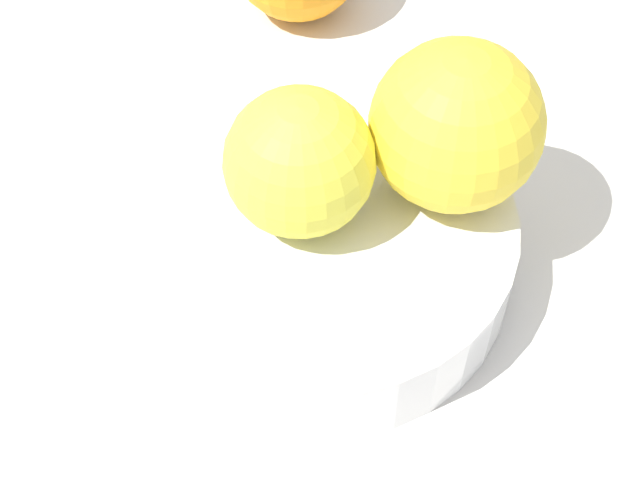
% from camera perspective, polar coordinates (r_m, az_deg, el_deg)
% --- Properties ---
extents(ground_plane, '(1.10, 1.10, 0.02)m').
position_cam_1_polar(ground_plane, '(0.49, 0.00, -2.47)').
color(ground_plane, silver).
extents(fruit_bowl, '(0.19, 0.19, 0.04)m').
position_cam_1_polar(fruit_bowl, '(0.47, 0.00, -0.39)').
color(fruit_bowl, white).
rests_on(fruit_bowl, ground_plane).
extents(orange_in_bowl_0, '(0.08, 0.08, 0.08)m').
position_cam_1_polar(orange_in_bowl_0, '(0.44, 8.03, 6.66)').
color(orange_in_bowl_0, yellow).
rests_on(orange_in_bowl_0, fruit_bowl).
extents(orange_in_bowl_1, '(0.07, 0.07, 0.07)m').
position_cam_1_polar(orange_in_bowl_1, '(0.43, -1.02, 4.89)').
color(orange_in_bowl_1, yellow).
rests_on(orange_in_bowl_1, fruit_bowl).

